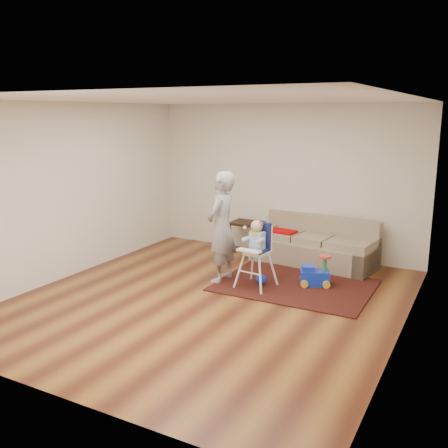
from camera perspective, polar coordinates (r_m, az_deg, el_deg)
The scene contains 9 objects.
ground at distance 6.99m, azimuth -1.57°, elevation -8.67°, with size 5.50×5.50×0.00m, color #471F10.
room_envelope at distance 7.00m, azimuth 0.49°, elevation 7.20°, with size 5.04×5.52×2.72m.
sofa at distance 8.61m, azimuth 10.23°, elevation -1.98°, with size 2.14×1.08×0.79m.
side_table at distance 9.35m, azimuth 2.68°, elevation -1.38°, with size 0.56×0.56×0.56m, color black, non-canonical shape.
area_rug at distance 7.60m, azimuth 8.09°, elevation -6.94°, with size 2.22×1.67×0.02m, color black.
ride_on_toy at distance 7.57m, azimuth 10.35°, elevation -5.19°, with size 0.42×0.30×0.46m, color #1332C5, non-canonical shape.
toy_ball at distance 7.52m, azimuth 4.25°, elevation -6.31°, with size 0.16×0.16×0.16m, color #1332C5.
high_chair at distance 7.33m, azimuth 3.72°, elevation -3.58°, with size 0.53×0.53×1.03m.
adult at distance 7.51m, azimuth -0.27°, elevation -0.38°, with size 0.62×0.41×1.70m, color gray.
Camera 1 is at (3.24, -5.65, 2.53)m, focal length 40.00 mm.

